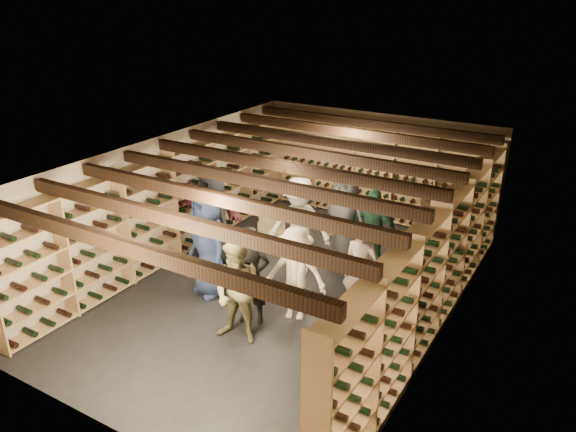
% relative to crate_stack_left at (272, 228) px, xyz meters
% --- Properties ---
extents(ground, '(8.00, 8.00, 0.00)m').
position_rel_crate_stack_left_xyz_m(ground, '(1.23, -1.46, -0.34)').
color(ground, black).
rests_on(ground, ground).
extents(walls, '(5.52, 8.02, 2.40)m').
position_rel_crate_stack_left_xyz_m(walls, '(1.23, -1.46, 0.86)').
color(walls, tan).
rests_on(walls, ground).
extents(ceiling, '(5.50, 8.00, 0.01)m').
position_rel_crate_stack_left_xyz_m(ceiling, '(1.23, -1.46, 2.06)').
color(ceiling, beige).
rests_on(ceiling, walls).
extents(ceiling_joists, '(5.40, 7.12, 0.18)m').
position_rel_crate_stack_left_xyz_m(ceiling_joists, '(1.23, -1.46, 1.92)').
color(ceiling_joists, black).
rests_on(ceiling_joists, ground).
extents(wine_rack_left, '(0.32, 7.50, 2.15)m').
position_rel_crate_stack_left_xyz_m(wine_rack_left, '(-1.34, -1.46, 0.74)').
color(wine_rack_left, '#9F7C4D').
rests_on(wine_rack_left, ground).
extents(wine_rack_right, '(0.32, 7.50, 2.15)m').
position_rel_crate_stack_left_xyz_m(wine_rack_right, '(3.80, -1.46, 0.74)').
color(wine_rack_right, '#9F7C4D').
rests_on(wine_rack_right, ground).
extents(wine_rack_back, '(4.70, 0.30, 2.15)m').
position_rel_crate_stack_left_xyz_m(wine_rack_back, '(1.23, 2.37, 0.73)').
color(wine_rack_back, '#9F7C4D').
rests_on(wine_rack_back, ground).
extents(crate_stack_left, '(0.58, 0.47, 0.68)m').
position_rel_crate_stack_left_xyz_m(crate_stack_left, '(0.00, 0.00, 0.00)').
color(crate_stack_left, tan).
rests_on(crate_stack_left, ground).
extents(crate_stack_right, '(0.51, 0.35, 0.51)m').
position_rel_crate_stack_left_xyz_m(crate_stack_right, '(1.06, 1.15, -0.08)').
color(crate_stack_right, tan).
rests_on(crate_stack_right, ground).
extents(crate_loose, '(0.54, 0.39, 0.17)m').
position_rel_crate_stack_left_xyz_m(crate_loose, '(2.40, -0.15, -0.25)').
color(crate_loose, tan).
rests_on(crate_loose, ground).
extents(person_0, '(1.09, 0.92, 1.90)m').
position_rel_crate_stack_left_xyz_m(person_0, '(-0.39, -1.38, 0.61)').
color(person_0, black).
rests_on(person_0, ground).
extents(person_1, '(0.69, 0.59, 1.60)m').
position_rel_crate_stack_left_xyz_m(person_1, '(1.28, -2.61, 0.46)').
color(person_1, black).
rests_on(person_1, ground).
extents(person_2, '(0.86, 0.71, 1.63)m').
position_rel_crate_stack_left_xyz_m(person_2, '(1.42, -3.14, 0.48)').
color(person_2, brown).
rests_on(person_2, ground).
extents(person_3, '(1.14, 0.86, 1.56)m').
position_rel_crate_stack_left_xyz_m(person_3, '(1.81, -2.17, 0.44)').
color(person_3, beige).
rests_on(person_3, ground).
extents(person_4, '(0.92, 0.49, 1.49)m').
position_rel_crate_stack_left_xyz_m(person_4, '(3.41, -2.60, 0.40)').
color(person_4, '#197382').
rests_on(person_4, ground).
extents(person_5, '(1.63, 0.56, 1.74)m').
position_rel_crate_stack_left_xyz_m(person_5, '(-0.77, -0.93, 0.53)').
color(person_5, brown).
rests_on(person_5, ground).
extents(person_6, '(1.08, 0.90, 1.89)m').
position_rel_crate_stack_left_xyz_m(person_6, '(0.17, -2.26, 0.60)').
color(person_6, '#1F294D').
rests_on(person_6, ground).
extents(person_7, '(0.58, 0.39, 1.58)m').
position_rel_crate_stack_left_xyz_m(person_7, '(2.65, -1.57, 0.45)').
color(person_7, gray).
rests_on(person_7, ground).
extents(person_8, '(1.02, 0.87, 1.85)m').
position_rel_crate_stack_left_xyz_m(person_8, '(3.41, -0.45, 0.59)').
color(person_8, '#402615').
rests_on(person_8, ground).
extents(person_9, '(1.34, 1.00, 1.84)m').
position_rel_crate_stack_left_xyz_m(person_9, '(1.09, -0.78, 0.58)').
color(person_9, '#B0AEA1').
rests_on(person_9, ground).
extents(person_10, '(1.01, 0.50, 1.66)m').
position_rel_crate_stack_left_xyz_m(person_10, '(2.26, -0.16, 0.49)').
color(person_10, '#214634').
rests_on(person_10, ground).
extents(person_12, '(1.00, 0.72, 1.89)m').
position_rel_crate_stack_left_xyz_m(person_12, '(1.71, -0.16, 0.60)').
color(person_12, '#39383E').
rests_on(person_12, ground).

